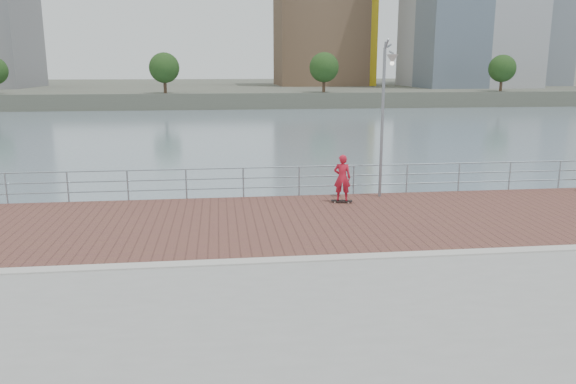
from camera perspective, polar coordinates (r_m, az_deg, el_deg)
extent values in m
plane|color=slate|center=(14.79, 0.98, -14.31)|extent=(400.00, 400.00, 0.00)
cube|color=brown|center=(17.40, -0.64, -2.99)|extent=(40.00, 6.80, 0.02)
cube|color=#B7B5AD|center=(13.98, 1.01, -6.89)|extent=(40.00, 0.40, 0.06)
cube|color=#4C5142|center=(135.66, -6.32, 10.35)|extent=(320.00, 95.00, 2.50)
cylinder|color=#8C9EA8|center=(21.76, -26.70, 0.30)|extent=(0.06, 0.06, 1.10)
cylinder|color=#8C9EA8|center=(21.16, -21.46, 0.46)|extent=(0.06, 0.06, 1.10)
cylinder|color=#8C9EA8|center=(20.73, -15.97, 0.62)|extent=(0.06, 0.06, 1.10)
cylinder|color=#8C9EA8|center=(20.51, -10.30, 0.78)|extent=(0.06, 0.06, 1.10)
cylinder|color=#8C9EA8|center=(20.49, -4.56, 0.94)|extent=(0.06, 0.06, 1.10)
cylinder|color=#8C9EA8|center=(20.67, 1.13, 1.08)|extent=(0.06, 0.06, 1.10)
cylinder|color=#8C9EA8|center=(21.06, 6.67, 1.21)|extent=(0.06, 0.06, 1.10)
cylinder|color=#8C9EA8|center=(21.63, 11.97, 1.33)|extent=(0.06, 0.06, 1.10)
cylinder|color=#8C9EA8|center=(22.38, 16.95, 1.42)|extent=(0.06, 0.06, 1.10)
cylinder|color=#8C9EA8|center=(23.28, 21.58, 1.51)|extent=(0.06, 0.06, 1.10)
cylinder|color=#8C9EA8|center=(24.32, 25.83, 1.57)|extent=(0.06, 0.06, 1.10)
cylinder|color=#8C9EA8|center=(20.45, -1.71, 2.52)|extent=(39.00, 0.05, 0.05)
cylinder|color=#8C9EA8|center=(20.52, -1.70, 1.49)|extent=(39.00, 0.05, 0.05)
cylinder|color=#8C9EA8|center=(20.59, -1.70, 0.50)|extent=(39.00, 0.05, 0.05)
cylinder|color=gray|center=(20.49, 9.54, 6.79)|extent=(0.11, 0.11, 5.33)
cylinder|color=gray|center=(19.97, 10.20, 14.28)|extent=(0.06, 0.89, 0.06)
cone|color=#B2B2AD|center=(19.54, 10.57, 13.78)|extent=(0.39, 0.39, 0.31)
cube|color=black|center=(19.76, 5.48, -0.89)|extent=(0.76, 0.36, 0.03)
cylinder|color=beige|center=(19.71, 4.78, -1.03)|extent=(0.06, 0.05, 0.06)
cylinder|color=beige|center=(19.70, 6.16, -1.07)|extent=(0.06, 0.05, 0.06)
cylinder|color=beige|center=(19.84, 4.80, -0.94)|extent=(0.06, 0.05, 0.06)
cylinder|color=beige|center=(19.83, 6.17, -0.98)|extent=(0.06, 0.05, 0.06)
imported|color=red|center=(19.58, 5.53, 1.46)|extent=(0.67, 0.52, 1.62)
cube|color=brown|center=(125.35, 3.20, 17.21)|extent=(18.00, 18.00, 28.05)
cylinder|color=#473323|center=(90.44, -12.40, 10.92)|extent=(0.50, 0.50, 3.61)
sphere|color=#193814|center=(90.41, -12.46, 12.23)|extent=(4.65, 4.65, 4.65)
cylinder|color=#473323|center=(91.63, 3.66, 11.22)|extent=(0.50, 0.50, 3.67)
sphere|color=#193814|center=(91.60, 3.68, 12.53)|extent=(4.72, 4.72, 4.72)
cylinder|color=#473323|center=(101.53, 20.84, 10.53)|extent=(0.50, 0.50, 3.49)
sphere|color=#193814|center=(101.50, 20.93, 11.65)|extent=(4.48, 4.48, 4.48)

